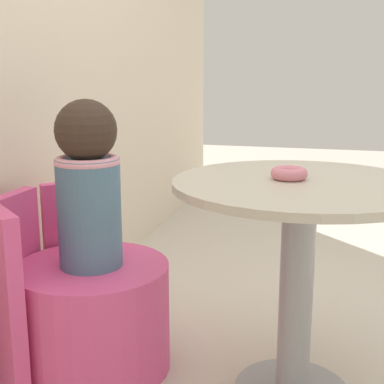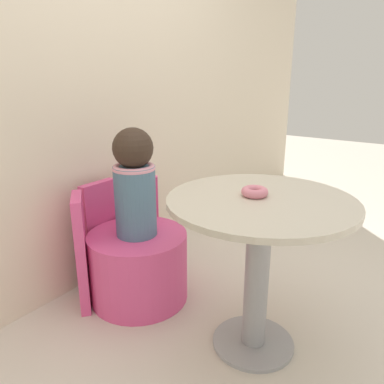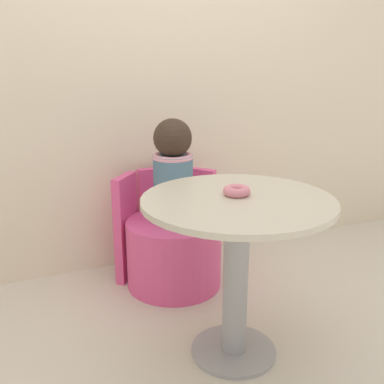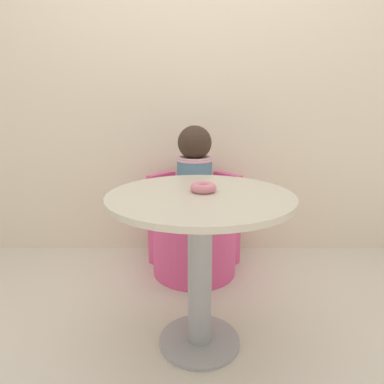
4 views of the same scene
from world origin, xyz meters
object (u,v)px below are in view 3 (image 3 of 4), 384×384
(child_figure, at_px, (173,171))
(donut, at_px, (237,191))
(round_table, at_px, (237,241))
(tub_chair, at_px, (174,253))

(child_figure, xyz_separation_m, donut, (0.03, -0.66, 0.06))
(round_table, height_order, donut, donut)
(round_table, height_order, child_figure, child_figure)
(round_table, relative_size, tub_chair, 1.46)
(tub_chair, relative_size, donut, 4.76)
(round_table, bearing_deg, tub_chair, 91.53)
(round_table, bearing_deg, child_figure, 91.53)
(child_figure, bearing_deg, donut, -87.21)
(tub_chair, bearing_deg, child_figure, -75.96)
(tub_chair, distance_m, child_figure, 0.48)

